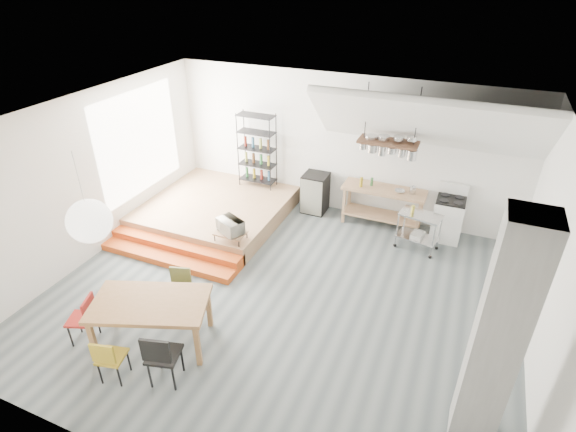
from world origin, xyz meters
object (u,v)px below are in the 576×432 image
at_px(mini_fridge, 315,193).
at_px(rolling_cart, 419,227).
at_px(dining_table, 150,306).
at_px(stove, 448,218).

bearing_deg(mini_fridge, rolling_cart, -15.82).
bearing_deg(mini_fridge, dining_table, -99.50).
bearing_deg(rolling_cart, dining_table, -116.24).
bearing_deg(dining_table, stove, 31.98).
xyz_separation_m(dining_table, mini_fridge, (0.84, 4.99, -0.26)).
bearing_deg(rolling_cart, stove, 64.37).
xyz_separation_m(stove, mini_fridge, (-3.00, 0.04, -0.01)).
distance_m(rolling_cart, mini_fridge, 2.60).
relative_size(stove, mini_fridge, 1.25).
xyz_separation_m(stove, rolling_cart, (-0.51, -0.66, 0.04)).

